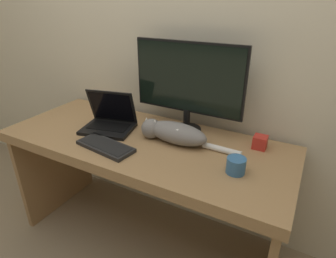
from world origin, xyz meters
name	(u,v)px	position (x,y,z in m)	size (l,w,h in m)	color
wall_back	(176,31)	(0.00, 0.73, 1.30)	(6.40, 0.06, 2.60)	beige
desk	(144,162)	(0.00, 0.34, 0.61)	(1.65, 0.67, 0.76)	#A37A4C
monitor	(188,83)	(0.17, 0.55, 1.05)	(0.65, 0.17, 0.52)	black
laptop	(109,122)	(-0.25, 0.36, 0.80)	(0.34, 0.29, 0.23)	black
external_keyboard	(105,146)	(-0.12, 0.15, 0.77)	(0.34, 0.17, 0.02)	black
cat	(173,132)	(0.16, 0.39, 0.82)	(0.57, 0.15, 0.12)	gray
coffee_mug	(236,165)	(0.55, 0.26, 0.79)	(0.09, 0.09, 0.08)	teal
small_toy	(260,142)	(0.60, 0.55, 0.79)	(0.07, 0.07, 0.07)	red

